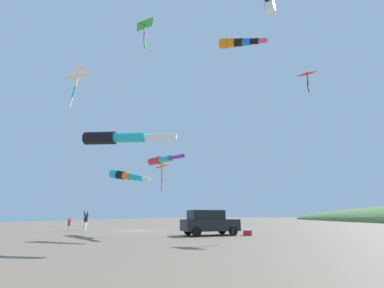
{
  "coord_description": "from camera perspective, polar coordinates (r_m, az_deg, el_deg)",
  "views": [
    {
      "loc": [
        7.88,
        -26.03,
        1.4
      ],
      "look_at": [
        6.31,
        -7.89,
        6.7
      ],
      "focal_mm": 23.25,
      "sensor_mm": 36.0,
      "label": 1
    }
  ],
  "objects": [
    {
      "name": "ground_plane",
      "position": [
        27.24,
        -12.55,
        -18.82
      ],
      "size": [
        600.0,
        600.0,
        0.0
      ],
      "primitive_type": "plane",
      "color": "#756654"
    },
    {
      "name": "parked_car",
      "position": [
        20.07,
        3.88,
        -17.48
      ],
      "size": [
        4.68,
        3.48,
        1.85
      ],
      "color": "black",
      "rests_on": "ground_plane"
    },
    {
      "name": "cooler_box",
      "position": [
        20.41,
        12.58,
        -19.21
      ],
      "size": [
        0.62,
        0.42,
        0.42
      ],
      "color": "red",
      "rests_on": "ground_plane"
    },
    {
      "name": "person_adult_flyer",
      "position": [
        29.63,
        -23.18,
        -15.65
      ],
      "size": [
        0.51,
        0.63,
        1.94
      ],
      "color": "silver",
      "rests_on": "ground_plane"
    },
    {
      "name": "person_child_green_jacket",
      "position": [
        27.5,
        -26.37,
        -16.08
      ],
      "size": [
        0.45,
        0.46,
        1.29
      ],
      "color": "silver",
      "rests_on": "ground_plane"
    },
    {
      "name": "kite_windsock_black_fish_shape",
      "position": [
        15.01,
        -17.05,
        1.35
      ],
      "size": [
        14.73,
        11.19,
        6.18
      ],
      "color": "black",
      "rests_on": "ground_plane"
    },
    {
      "name": "kite_windsock_rainbow_low_near",
      "position": [
        24.56,
        10.18,
        21.92
      ],
      "size": [
        5.32,
        4.25,
        17.36
      ],
      "color": "orange",
      "rests_on": "ground_plane"
    },
    {
      "name": "kite_delta_long_streamer_right",
      "position": [
        16.67,
        -24.99,
        14.05
      ],
      "size": [
        8.14,
        14.84,
        9.85
      ],
      "color": "white",
      "rests_on": "ground_plane"
    },
    {
      "name": "kite_windsock_yellow_midlevel",
      "position": [
        18.31,
        -15.08,
        -7.04
      ],
      "size": [
        8.15,
        6.03,
        4.72
      ],
      "color": "#1EB7C6",
      "rests_on": "ground_plane"
    },
    {
      "name": "kite_windsock_small_distant",
      "position": [
        23.42,
        -7.26,
        -3.67
      ],
      "size": [
        13.18,
        5.47,
        7.03
      ],
      "color": "red",
      "rests_on": "ground_plane"
    },
    {
      "name": "kite_box_striped_overhead",
      "position": [
        28.84,
        17.39,
        28.6
      ],
      "size": [
        3.19,
        3.82,
        22.46
      ],
      "color": "black",
      "rests_on": "ground_plane"
    },
    {
      "name": "kite_delta_orange_high_right",
      "position": [
        21.99,
        -10.97,
        25.3
      ],
      "size": [
        10.49,
        10.32,
        16.31
      ],
      "color": "green",
      "rests_on": "ground_plane"
    },
    {
      "name": "kite_delta_teal_far_right",
      "position": [
        28.72,
        24.84,
        14.4
      ],
      "size": [
        6.56,
        2.7,
        15.67
      ],
      "color": "red",
      "rests_on": "ground_plane"
    },
    {
      "name": "kite_delta_white_trailing",
      "position": [
        21.62,
        -7.0,
        -5.22
      ],
      "size": [
        9.12,
        4.08,
        5.8
      ],
      "color": "orange",
      "rests_on": "ground_plane"
    }
  ]
}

